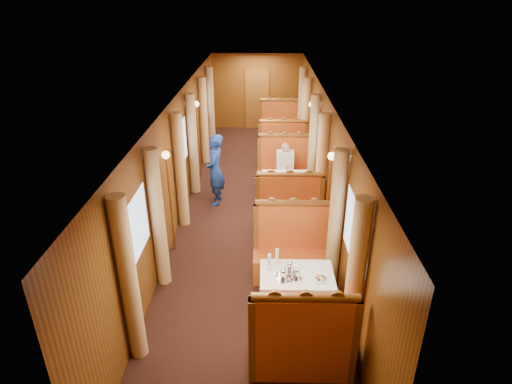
{
  "coord_description": "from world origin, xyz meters",
  "views": [
    {
      "loc": [
        0.27,
        -8.49,
        4.44
      ],
      "look_at": [
        0.12,
        -1.44,
        1.05
      ],
      "focal_mm": 30.0,
      "sensor_mm": 36.0,
      "label": 1
    }
  ],
  "objects_px": {
    "banquette_far_aft": "(280,128)",
    "rose_vase_mid": "(287,169)",
    "passenger": "(285,163)",
    "table_mid": "(286,192)",
    "teapot_left": "(284,275)",
    "teapot_right": "(297,274)",
    "banquette_far_fwd": "(282,151)",
    "tea_tray": "(288,277)",
    "banquette_mid_aft": "(284,172)",
    "steward": "(215,170)",
    "banquette_near_aft": "(292,253)",
    "fruit_plate": "(321,278)",
    "table_near": "(296,295)",
    "banquette_mid_fwd": "(288,212)",
    "table_far": "(281,140)",
    "banquette_near_fwd": "(301,345)",
    "teapot_back": "(290,268)",
    "rose_vase_far": "(280,122)"
  },
  "relations": [
    {
      "from": "table_near",
      "to": "banquette_mid_fwd",
      "type": "bearing_deg",
      "value": 90.0
    },
    {
      "from": "banquette_far_fwd",
      "to": "banquette_far_aft",
      "type": "height_order",
      "value": "same"
    },
    {
      "from": "banquette_near_aft",
      "to": "teapot_right",
      "type": "height_order",
      "value": "banquette_near_aft"
    },
    {
      "from": "teapot_right",
      "to": "steward",
      "type": "height_order",
      "value": "steward"
    },
    {
      "from": "teapot_left",
      "to": "banquette_far_fwd",
      "type": "bearing_deg",
      "value": 95.89
    },
    {
      "from": "teapot_left",
      "to": "passenger",
      "type": "xyz_separation_m",
      "value": [
        0.2,
        4.41,
        -0.07
      ]
    },
    {
      "from": "fruit_plate",
      "to": "steward",
      "type": "relative_size",
      "value": 0.14
    },
    {
      "from": "banquette_far_fwd",
      "to": "tea_tray",
      "type": "relative_size",
      "value": 3.94
    },
    {
      "from": "banquette_near_aft",
      "to": "rose_vase_mid",
      "type": "height_order",
      "value": "banquette_near_aft"
    },
    {
      "from": "banquette_mid_aft",
      "to": "teapot_right",
      "type": "distance_m",
      "value": 4.62
    },
    {
      "from": "teapot_left",
      "to": "teapot_right",
      "type": "bearing_deg",
      "value": 17.41
    },
    {
      "from": "table_far",
      "to": "tea_tray",
      "type": "distance_m",
      "value": 7.09
    },
    {
      "from": "table_far",
      "to": "steward",
      "type": "relative_size",
      "value": 0.65
    },
    {
      "from": "banquette_far_fwd",
      "to": "teapot_back",
      "type": "relative_size",
      "value": 8.62
    },
    {
      "from": "banquette_far_aft",
      "to": "rose_vase_mid",
      "type": "distance_m",
      "value": 4.57
    },
    {
      "from": "banquette_far_aft",
      "to": "steward",
      "type": "height_order",
      "value": "steward"
    },
    {
      "from": "teapot_left",
      "to": "passenger",
      "type": "relative_size",
      "value": 0.2
    },
    {
      "from": "tea_tray",
      "to": "table_far",
      "type": "bearing_deg",
      "value": 88.92
    },
    {
      "from": "banquette_far_aft",
      "to": "rose_vase_mid",
      "type": "relative_size",
      "value": 3.72
    },
    {
      "from": "table_near",
      "to": "teapot_right",
      "type": "xyz_separation_m",
      "value": [
        -0.01,
        -0.09,
        0.43
      ]
    },
    {
      "from": "banquette_mid_fwd",
      "to": "banquette_mid_aft",
      "type": "height_order",
      "value": "same"
    },
    {
      "from": "teapot_right",
      "to": "rose_vase_mid",
      "type": "distance_m",
      "value": 3.57
    },
    {
      "from": "table_near",
      "to": "rose_vase_far",
      "type": "xyz_separation_m",
      "value": [
        -0.03,
        6.96,
        0.55
      ]
    },
    {
      "from": "banquette_mid_aft",
      "to": "teapot_back",
      "type": "relative_size",
      "value": 8.62
    },
    {
      "from": "banquette_near_fwd",
      "to": "teapot_back",
      "type": "height_order",
      "value": "banquette_near_fwd"
    },
    {
      "from": "teapot_left",
      "to": "fruit_plate",
      "type": "height_order",
      "value": "teapot_left"
    },
    {
      "from": "table_mid",
      "to": "table_near",
      "type": "bearing_deg",
      "value": -90.0
    },
    {
      "from": "rose_vase_mid",
      "to": "rose_vase_far",
      "type": "distance_m",
      "value": 3.49
    },
    {
      "from": "banquette_far_aft",
      "to": "teapot_right",
      "type": "relative_size",
      "value": 9.1
    },
    {
      "from": "table_mid",
      "to": "rose_vase_far",
      "type": "distance_m",
      "value": 3.51
    },
    {
      "from": "table_mid",
      "to": "tea_tray",
      "type": "distance_m",
      "value": 3.61
    },
    {
      "from": "passenger",
      "to": "table_mid",
      "type": "bearing_deg",
      "value": -90.0
    },
    {
      "from": "banquette_far_fwd",
      "to": "passenger",
      "type": "xyz_separation_m",
      "value": [
        -0.0,
        -1.7,
        0.32
      ]
    },
    {
      "from": "table_far",
      "to": "teapot_right",
      "type": "relative_size",
      "value": 7.13
    },
    {
      "from": "table_mid",
      "to": "banquette_mid_aft",
      "type": "distance_m",
      "value": 1.02
    },
    {
      "from": "teapot_right",
      "to": "steward",
      "type": "xyz_separation_m",
      "value": [
        -1.55,
        3.76,
        -0.0
      ]
    },
    {
      "from": "teapot_left",
      "to": "fruit_plate",
      "type": "xyz_separation_m",
      "value": [
        0.52,
        0.0,
        -0.04
      ]
    },
    {
      "from": "table_near",
      "to": "banquette_far_aft",
      "type": "bearing_deg",
      "value": 90.0
    },
    {
      "from": "banquette_far_fwd",
      "to": "teapot_right",
      "type": "height_order",
      "value": "banquette_far_fwd"
    },
    {
      "from": "teapot_back",
      "to": "steward",
      "type": "height_order",
      "value": "steward"
    },
    {
      "from": "rose_vase_mid",
      "to": "passenger",
      "type": "height_order",
      "value": "passenger"
    },
    {
      "from": "banquette_mid_aft",
      "to": "fruit_plate",
      "type": "relative_size",
      "value": 5.96
    },
    {
      "from": "banquette_far_fwd",
      "to": "teapot_left",
      "type": "height_order",
      "value": "banquette_far_fwd"
    },
    {
      "from": "table_mid",
      "to": "banquette_near_fwd",
      "type": "bearing_deg",
      "value": -90.0
    },
    {
      "from": "steward",
      "to": "passenger",
      "type": "distance_m",
      "value": 1.68
    },
    {
      "from": "banquette_far_fwd",
      "to": "steward",
      "type": "xyz_separation_m",
      "value": [
        -1.56,
        -2.32,
        0.39
      ]
    },
    {
      "from": "table_far",
      "to": "teapot_right",
      "type": "bearing_deg",
      "value": -90.11
    },
    {
      "from": "table_near",
      "to": "banquette_near_fwd",
      "type": "height_order",
      "value": "banquette_near_fwd"
    },
    {
      "from": "table_mid",
      "to": "banquette_mid_fwd",
      "type": "bearing_deg",
      "value": -90.0
    },
    {
      "from": "table_mid",
      "to": "teapot_left",
      "type": "bearing_deg",
      "value": -93.13
    }
  ]
}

